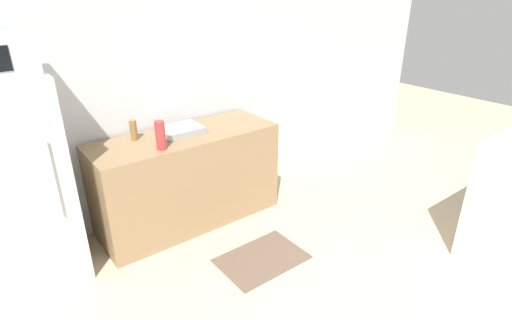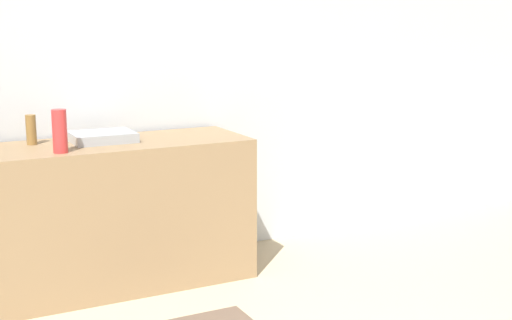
{
  "view_description": "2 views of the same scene",
  "coord_description": "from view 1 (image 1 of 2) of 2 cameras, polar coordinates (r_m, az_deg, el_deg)",
  "views": [
    {
      "loc": [
        -1.55,
        -0.2,
        2.24
      ],
      "look_at": [
        0.3,
        2.2,
        0.87
      ],
      "focal_mm": 28.0,
      "sensor_mm": 36.0,
      "label": 1
    },
    {
      "loc": [
        -1.12,
        -1.31,
        1.69
      ],
      "look_at": [
        0.55,
        1.93,
        0.96
      ],
      "focal_mm": 50.0,
      "sensor_mm": 36.0,
      "label": 2
    }
  ],
  "objects": [
    {
      "name": "sink_basin",
      "position": [
        3.83,
        -10.74,
        4.24
      ],
      "size": [
        0.38,
        0.31,
        0.06
      ],
      "primitive_type": "cube",
      "color": "#9EA3A8",
      "rests_on": "counter"
    },
    {
      "name": "refrigerator",
      "position": [
        3.5,
        -30.15,
        -3.04
      ],
      "size": [
        0.59,
        0.66,
        1.66
      ],
      "color": "silver",
      "rests_on": "ground_plane"
    },
    {
      "name": "wall_back",
      "position": [
        4.01,
        -13.88,
        10.0
      ],
      "size": [
        8.0,
        0.06,
        2.6
      ],
      "primitive_type": "cube",
      "color": "silver",
      "rests_on": "ground_plane"
    },
    {
      "name": "bottle_tall",
      "position": [
        3.45,
        -13.5,
        3.44
      ],
      "size": [
        0.08,
        0.08,
        0.25
      ],
      "primitive_type": "cylinder",
      "color": "red",
      "rests_on": "counter"
    },
    {
      "name": "counter",
      "position": [
        3.98,
        -9.71,
        -2.62
      ],
      "size": [
        1.77,
        0.65,
        0.93
      ],
      "primitive_type": "cube",
      "color": "#937551",
      "rests_on": "ground_plane"
    },
    {
      "name": "kitchen_rug",
      "position": [
        3.62,
        0.84,
        -13.87
      ],
      "size": [
        0.75,
        0.52,
        0.01
      ],
      "primitive_type": "cube",
      "color": "brown",
      "rests_on": "ground_plane"
    },
    {
      "name": "bottle_short",
      "position": [
        3.74,
        -17.09,
        4.09
      ],
      "size": [
        0.06,
        0.06,
        0.18
      ],
      "primitive_type": "cylinder",
      "color": "olive",
      "rests_on": "counter"
    }
  ]
}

